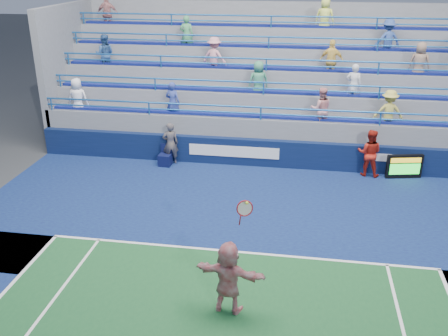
% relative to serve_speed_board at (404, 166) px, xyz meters
% --- Properties ---
extents(ground, '(120.00, 120.00, 0.00)m').
position_rel_serve_speed_board_xyz_m(ground, '(-5.49, -6.14, -0.47)').
color(ground, '#333538').
extents(sponsor_wall, '(18.00, 0.32, 1.10)m').
position_rel_serve_speed_board_xyz_m(sponsor_wall, '(-5.49, 0.36, 0.08)').
color(sponsor_wall, '#0A1739').
rests_on(sponsor_wall, ground).
extents(bleacher_stand, '(18.00, 5.60, 6.13)m').
position_rel_serve_speed_board_xyz_m(bleacher_stand, '(-5.49, 4.13, 1.07)').
color(bleacher_stand, slate).
rests_on(bleacher_stand, ground).
extents(serve_speed_board, '(1.35, 0.43, 0.94)m').
position_rel_serve_speed_board_xyz_m(serve_speed_board, '(0.00, 0.00, 0.00)').
color(serve_speed_board, black).
rests_on(serve_speed_board, ground).
extents(judge_chair, '(0.51, 0.51, 0.85)m').
position_rel_serve_speed_board_xyz_m(judge_chair, '(-9.19, -0.22, -0.20)').
color(judge_chair, '#0B1037').
rests_on(judge_chair, ground).
extents(tennis_player, '(1.74, 0.79, 2.91)m').
position_rel_serve_speed_board_xyz_m(tennis_player, '(-5.35, -8.64, 0.44)').
color(tennis_player, silver).
rests_on(tennis_player, ground).
extents(line_judge, '(0.73, 0.60, 1.72)m').
position_rel_serve_speed_board_xyz_m(line_judge, '(-9.01, 0.01, 0.39)').
color(line_judge, '#131B36').
rests_on(line_judge, ground).
extents(ball_girl, '(1.00, 0.85, 1.83)m').
position_rel_serve_speed_board_xyz_m(ball_girl, '(-1.31, 0.05, 0.44)').
color(ball_girl, '#AE1F13').
rests_on(ball_girl, ground).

